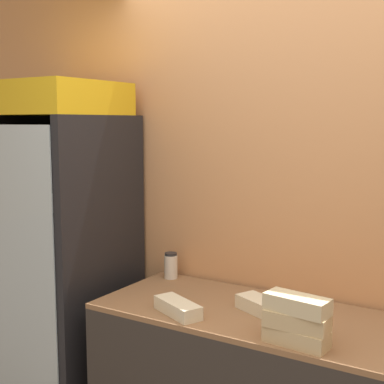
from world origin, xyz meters
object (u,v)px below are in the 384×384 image
(sandwich_flat_right, at_px, (178,308))
(condiment_jar, at_px, (171,266))
(sandwich_stack_bottom, at_px, (296,337))
(beverage_cooler, at_px, (70,241))
(sandwich_stack_top, at_px, (297,304))
(sandwich_flat_left, at_px, (261,306))
(sandwich_stack_middle, at_px, (297,320))

(sandwich_flat_right, bearing_deg, condiment_jar, 127.12)
(sandwich_stack_bottom, distance_m, condiment_jar, 1.06)
(beverage_cooler, bearing_deg, sandwich_stack_top, -10.73)
(sandwich_stack_bottom, bearing_deg, condiment_jar, 152.05)
(condiment_jar, bearing_deg, sandwich_flat_right, -52.88)
(sandwich_stack_top, height_order, condiment_jar, sandwich_stack_top)
(sandwich_stack_top, bearing_deg, sandwich_stack_bottom, 0.00)
(beverage_cooler, distance_m, sandwich_flat_right, 0.96)
(sandwich_stack_top, bearing_deg, sandwich_flat_left, 136.45)
(sandwich_flat_left, distance_m, sandwich_flat_right, 0.38)
(sandwich_stack_bottom, bearing_deg, sandwich_flat_left, 136.45)
(sandwich_stack_top, xyz_separation_m, sandwich_flat_left, (-0.27, 0.26, -0.14))
(beverage_cooler, bearing_deg, sandwich_flat_right, -15.23)
(sandwich_stack_top, xyz_separation_m, sandwich_flat_right, (-0.59, 0.04, -0.14))
(beverage_cooler, xyz_separation_m, sandwich_flat_right, (0.92, -0.25, -0.15))
(sandwich_stack_top, height_order, sandwich_flat_right, sandwich_stack_top)
(beverage_cooler, xyz_separation_m, sandwich_flat_left, (1.23, -0.03, -0.15))
(sandwich_stack_middle, relative_size, sandwich_stack_top, 0.96)
(sandwich_stack_top, bearing_deg, sandwich_flat_right, 176.58)
(beverage_cooler, xyz_separation_m, sandwich_stack_bottom, (1.50, -0.28, -0.15))
(beverage_cooler, relative_size, condiment_jar, 13.54)
(beverage_cooler, relative_size, sandwich_stack_bottom, 7.57)
(sandwich_stack_bottom, height_order, sandwich_flat_left, sandwich_stack_bottom)
(sandwich_stack_top, bearing_deg, condiment_jar, 152.05)
(condiment_jar, bearing_deg, beverage_cooler, -159.63)
(beverage_cooler, height_order, condiment_jar, beverage_cooler)
(beverage_cooler, distance_m, sandwich_stack_top, 1.53)
(sandwich_stack_top, xyz_separation_m, condiment_jar, (-0.93, 0.50, -0.10))
(sandwich_flat_left, height_order, condiment_jar, condiment_jar)
(sandwich_stack_top, bearing_deg, beverage_cooler, 169.27)
(sandwich_stack_middle, distance_m, sandwich_flat_right, 0.59)
(sandwich_flat_left, bearing_deg, sandwich_stack_bottom, -43.55)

